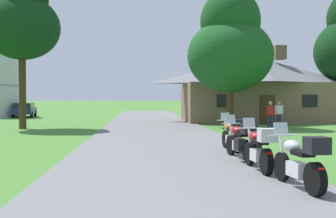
{
  "coord_description": "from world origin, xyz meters",
  "views": [
    {
      "loc": [
        -0.87,
        -1.08,
        1.9
      ],
      "look_at": [
        0.64,
        21.32,
        1.3
      ],
      "focal_mm": 44.26,
      "sensor_mm": 36.0,
      "label": 1
    }
  ],
  "objects_px": {
    "motorcycle_orange_farthest_in_row": "(232,135)",
    "parked_navy_suv_far_left": "(24,109)",
    "bystander_white_shirt_near_lodge": "(279,113)",
    "tree_by_lodge_front": "(230,45)",
    "motorcycle_red_third_in_row": "(242,141)",
    "bystander_red_shirt_beside_signpost": "(270,114)",
    "tree_left_near": "(22,19)",
    "motorcycle_red_second_in_row": "(259,149)",
    "motorcycle_silver_nearest_to_camera": "(301,162)"
  },
  "relations": [
    {
      "from": "parked_navy_suv_far_left",
      "to": "bystander_white_shirt_near_lodge",
      "type": "bearing_deg",
      "value": -45.21
    },
    {
      "from": "motorcycle_orange_farthest_in_row",
      "to": "motorcycle_silver_nearest_to_camera",
      "type": "bearing_deg",
      "value": -93.18
    },
    {
      "from": "motorcycle_orange_farthest_in_row",
      "to": "motorcycle_red_second_in_row",
      "type": "bearing_deg",
      "value": -96.3
    },
    {
      "from": "motorcycle_red_third_in_row",
      "to": "bystander_red_shirt_beside_signpost",
      "type": "distance_m",
      "value": 13.21
    },
    {
      "from": "motorcycle_red_third_in_row",
      "to": "bystander_white_shirt_near_lodge",
      "type": "distance_m",
      "value": 14.96
    },
    {
      "from": "motorcycle_red_second_in_row",
      "to": "parked_navy_suv_far_left",
      "type": "relative_size",
      "value": 0.43
    },
    {
      "from": "bystander_white_shirt_near_lodge",
      "to": "tree_left_near",
      "type": "bearing_deg",
      "value": 171.69
    },
    {
      "from": "bystander_white_shirt_near_lodge",
      "to": "parked_navy_suv_far_left",
      "type": "height_order",
      "value": "bystander_white_shirt_near_lodge"
    },
    {
      "from": "motorcycle_silver_nearest_to_camera",
      "to": "bystander_red_shirt_beside_signpost",
      "type": "relative_size",
      "value": 1.24
    },
    {
      "from": "tree_by_lodge_front",
      "to": "parked_navy_suv_far_left",
      "type": "height_order",
      "value": "tree_by_lodge_front"
    },
    {
      "from": "motorcycle_silver_nearest_to_camera",
      "to": "motorcycle_red_second_in_row",
      "type": "relative_size",
      "value": 1.0
    },
    {
      "from": "motorcycle_red_second_in_row",
      "to": "tree_by_lodge_front",
      "type": "xyz_separation_m",
      "value": [
        2.79,
        16.15,
        4.65
      ]
    },
    {
      "from": "bystander_red_shirt_beside_signpost",
      "to": "tree_by_lodge_front",
      "type": "relative_size",
      "value": 0.19
    },
    {
      "from": "motorcycle_red_third_in_row",
      "to": "tree_left_near",
      "type": "relative_size",
      "value": 0.21
    },
    {
      "from": "bystander_red_shirt_beside_signpost",
      "to": "parked_navy_suv_far_left",
      "type": "bearing_deg",
      "value": -27.36
    },
    {
      "from": "motorcycle_orange_farthest_in_row",
      "to": "bystander_red_shirt_beside_signpost",
      "type": "distance_m",
      "value": 11.33
    },
    {
      "from": "bystander_white_shirt_near_lodge",
      "to": "tree_by_lodge_front",
      "type": "distance_m",
      "value": 5.34
    },
    {
      "from": "motorcycle_orange_farthest_in_row",
      "to": "bystander_white_shirt_near_lodge",
      "type": "height_order",
      "value": "bystander_white_shirt_near_lodge"
    },
    {
      "from": "motorcycle_orange_farthest_in_row",
      "to": "bystander_red_shirt_beside_signpost",
      "type": "relative_size",
      "value": 1.24
    },
    {
      "from": "motorcycle_red_third_in_row",
      "to": "bystander_red_shirt_beside_signpost",
      "type": "xyz_separation_m",
      "value": [
        4.8,
        12.31,
        0.34
      ]
    },
    {
      "from": "motorcycle_silver_nearest_to_camera",
      "to": "tree_left_near",
      "type": "relative_size",
      "value": 0.21
    },
    {
      "from": "motorcycle_red_third_in_row",
      "to": "tree_left_near",
      "type": "xyz_separation_m",
      "value": [
        -10.27,
        13.77,
        6.13
      ]
    },
    {
      "from": "motorcycle_red_second_in_row",
      "to": "tree_left_near",
      "type": "xyz_separation_m",
      "value": [
        -10.22,
        15.75,
        6.12
      ]
    },
    {
      "from": "motorcycle_red_third_in_row",
      "to": "motorcycle_orange_farthest_in_row",
      "type": "xyz_separation_m",
      "value": [
        0.14,
        1.98,
        0.01
      ]
    },
    {
      "from": "bystander_red_shirt_beside_signpost",
      "to": "bystander_white_shirt_near_lodge",
      "type": "bearing_deg",
      "value": -110.7
    },
    {
      "from": "motorcycle_red_second_in_row",
      "to": "parked_navy_suv_far_left",
      "type": "xyz_separation_m",
      "value": [
        -14.46,
        31.65,
        0.16
      ]
    },
    {
      "from": "motorcycle_red_second_in_row",
      "to": "motorcycle_orange_farthest_in_row",
      "type": "bearing_deg",
      "value": 86.1
    },
    {
      "from": "tree_by_lodge_front",
      "to": "tree_left_near",
      "type": "distance_m",
      "value": 13.09
    },
    {
      "from": "bystander_white_shirt_near_lodge",
      "to": "motorcycle_silver_nearest_to_camera",
      "type": "bearing_deg",
      "value": -115.89
    },
    {
      "from": "tree_left_near",
      "to": "bystander_white_shirt_near_lodge",
      "type": "bearing_deg",
      "value": -0.01
    },
    {
      "from": "motorcycle_orange_farthest_in_row",
      "to": "parked_navy_suv_far_left",
      "type": "height_order",
      "value": "parked_navy_suv_far_left"
    },
    {
      "from": "motorcycle_orange_farthest_in_row",
      "to": "parked_navy_suv_far_left",
      "type": "relative_size",
      "value": 0.43
    },
    {
      "from": "motorcycle_red_third_in_row",
      "to": "parked_navy_suv_far_left",
      "type": "relative_size",
      "value": 0.43
    },
    {
      "from": "motorcycle_red_third_in_row",
      "to": "parked_navy_suv_far_left",
      "type": "bearing_deg",
      "value": 108.46
    },
    {
      "from": "tree_left_near",
      "to": "motorcycle_red_third_in_row",
      "type": "bearing_deg",
      "value": -53.28
    },
    {
      "from": "motorcycle_silver_nearest_to_camera",
      "to": "tree_by_lodge_front",
      "type": "distance_m",
      "value": 19.03
    },
    {
      "from": "tree_left_near",
      "to": "motorcycle_silver_nearest_to_camera",
      "type": "bearing_deg",
      "value": -59.72
    },
    {
      "from": "tree_by_lodge_front",
      "to": "parked_navy_suv_far_left",
      "type": "relative_size",
      "value": 1.85
    },
    {
      "from": "bystander_white_shirt_near_lodge",
      "to": "bystander_red_shirt_beside_signpost",
      "type": "bearing_deg",
      "value": -133.6
    },
    {
      "from": "tree_by_lodge_front",
      "to": "tree_left_near",
      "type": "height_order",
      "value": "tree_left_near"
    },
    {
      "from": "motorcycle_red_second_in_row",
      "to": "bystander_red_shirt_beside_signpost",
      "type": "height_order",
      "value": "bystander_red_shirt_beside_signpost"
    },
    {
      "from": "motorcycle_silver_nearest_to_camera",
      "to": "tree_by_lodge_front",
      "type": "bearing_deg",
      "value": 76.56
    },
    {
      "from": "parked_navy_suv_far_left",
      "to": "tree_by_lodge_front",
      "type": "bearing_deg",
      "value": -49.16
    },
    {
      "from": "motorcycle_silver_nearest_to_camera",
      "to": "parked_navy_suv_far_left",
      "type": "xyz_separation_m",
      "value": [
        -14.69,
        33.78,
        0.16
      ]
    },
    {
      "from": "motorcycle_red_second_in_row",
      "to": "parked_navy_suv_far_left",
      "type": "distance_m",
      "value": 34.8
    },
    {
      "from": "motorcycle_orange_farthest_in_row",
      "to": "bystander_white_shirt_near_lodge",
      "type": "bearing_deg",
      "value": 60.82
    },
    {
      "from": "motorcycle_silver_nearest_to_camera",
      "to": "motorcycle_red_third_in_row",
      "type": "distance_m",
      "value": 4.11
    },
    {
      "from": "motorcycle_red_third_in_row",
      "to": "parked_navy_suv_far_left",
      "type": "xyz_separation_m",
      "value": [
        -14.52,
        29.67,
        0.17
      ]
    },
    {
      "from": "motorcycle_silver_nearest_to_camera",
      "to": "bystander_red_shirt_beside_signpost",
      "type": "bearing_deg",
      "value": 68.79
    },
    {
      "from": "motorcycle_silver_nearest_to_camera",
      "to": "motorcycle_red_second_in_row",
      "type": "xyz_separation_m",
      "value": [
        -0.22,
        2.13,
        0.0
      ]
    }
  ]
}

